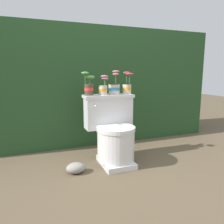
# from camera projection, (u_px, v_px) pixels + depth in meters

# --- Properties ---
(ground_plane) EXTENTS (12.00, 12.00, 0.00)m
(ground_plane) POSITION_uv_depth(u_px,v_px,m) (114.00, 163.00, 2.12)
(ground_plane) COLOR brown
(hedge_backdrop) EXTENTS (3.12, 0.75, 1.40)m
(hedge_backdrop) POSITION_uv_depth(u_px,v_px,m) (87.00, 86.00, 2.87)
(hedge_backdrop) COLOR #234723
(hedge_backdrop) RESTS_ON ground
(toilet) EXTENTS (0.50, 0.48, 0.65)m
(toilet) POSITION_uv_depth(u_px,v_px,m) (113.00, 132.00, 2.11)
(toilet) COLOR silver
(toilet) RESTS_ON ground
(potted_plant_left) EXTENTS (0.13, 0.09, 0.22)m
(potted_plant_left) POSITION_uv_depth(u_px,v_px,m) (89.00, 86.00, 2.08)
(potted_plant_left) COLOR #47382D
(potted_plant_left) RESTS_ON toilet
(potted_plant_midleft) EXTENTS (0.10, 0.09, 0.19)m
(potted_plant_midleft) POSITION_uv_depth(u_px,v_px,m) (103.00, 88.00, 2.12)
(potted_plant_midleft) COLOR beige
(potted_plant_midleft) RESTS_ON toilet
(potted_plant_middle) EXTENTS (0.13, 0.12, 0.24)m
(potted_plant_middle) POSITION_uv_depth(u_px,v_px,m) (114.00, 87.00, 2.19)
(potted_plant_middle) COLOR beige
(potted_plant_middle) RESTS_ON toilet
(potted_plant_midright) EXTENTS (0.10, 0.11, 0.23)m
(potted_plant_midright) POSITION_uv_depth(u_px,v_px,m) (127.00, 86.00, 2.21)
(potted_plant_midright) COLOR beige
(potted_plant_midright) RESTS_ON toilet
(garden_stone) EXTENTS (0.17, 0.13, 0.09)m
(garden_stone) POSITION_uv_depth(u_px,v_px,m) (76.00, 168.00, 1.91)
(garden_stone) COLOR gray
(garden_stone) RESTS_ON ground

